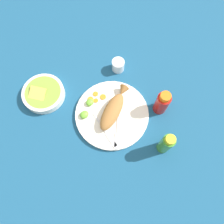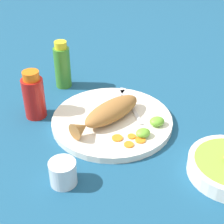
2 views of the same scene
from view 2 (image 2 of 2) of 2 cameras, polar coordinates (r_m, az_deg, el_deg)
ground_plane at (r=0.95m, az=0.00°, el=-1.90°), size 4.00×4.00×0.00m
main_plate at (r=0.94m, az=0.00°, el=-1.46°), size 0.33×0.33×0.02m
fried_fish at (r=0.92m, az=-0.54°, el=-0.08°), size 0.23×0.14×0.05m
fork_near at (r=1.01m, az=0.32°, el=1.83°), size 0.14×0.14×0.00m
fork_far at (r=1.00m, az=3.04°, el=1.38°), size 0.04×0.18×0.00m
carrot_slice_near at (r=0.86m, az=0.88°, el=-4.34°), size 0.03×0.03×0.00m
carrot_slice_mid at (r=0.84m, az=2.81°, el=-5.42°), size 0.02×0.02×0.00m
carrot_slice_far at (r=0.86m, az=4.73°, el=-4.66°), size 0.03×0.03×0.00m
carrot_slice_extra at (r=0.87m, az=3.28°, el=-4.07°), size 0.02×0.02×0.00m
lime_wedge_main at (r=0.87m, az=5.19°, el=-3.49°), size 0.04×0.03×0.02m
lime_wedge_side at (r=0.91m, az=7.48°, el=-1.56°), size 0.04×0.03×0.02m
hot_sauce_bottle_red at (r=0.97m, az=-12.88°, el=2.64°), size 0.06×0.06×0.14m
hot_sauce_bottle_green at (r=1.10m, az=-8.25°, el=7.63°), size 0.05×0.05×0.15m
salt_cup at (r=0.77m, az=-8.13°, el=-10.15°), size 0.06×0.06×0.06m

